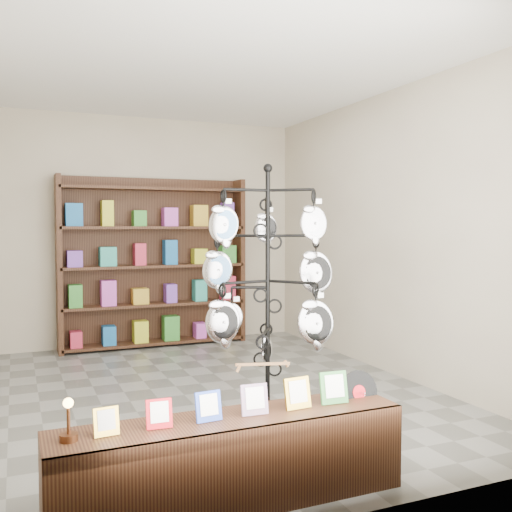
{
  "coord_description": "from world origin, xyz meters",
  "views": [
    {
      "loc": [
        -1.67,
        -5.07,
        1.57
      ],
      "look_at": [
        0.05,
        -1.0,
        1.34
      ],
      "focal_mm": 40.0,
      "sensor_mm": 36.0,
      "label": 1
    }
  ],
  "objects": [
    {
      "name": "back_shelving",
      "position": [
        0.0,
        2.3,
        1.03
      ],
      "size": [
        2.42,
        0.36,
        2.2
      ],
      "color": "black",
      "rests_on": "ground"
    },
    {
      "name": "display_tree",
      "position": [
        0.01,
        -1.3,
        1.17
      ],
      "size": [
        1.09,
        1.09,
        2.02
      ],
      "rotation": [
        0.0,
        0.0,
        -0.37
      ],
      "color": "black",
      "rests_on": "ground"
    },
    {
      "name": "room_envelope",
      "position": [
        0.0,
        0.0,
        1.85
      ],
      "size": [
        5.0,
        5.0,
        5.0
      ],
      "color": "#BDB298",
      "rests_on": "ground"
    },
    {
      "name": "ground",
      "position": [
        0.0,
        0.0,
        0.0
      ],
      "size": [
        5.0,
        5.0,
        0.0
      ],
      "primitive_type": "plane",
      "color": "slate",
      "rests_on": "ground"
    },
    {
      "name": "front_shelf",
      "position": [
        -0.57,
        -2.12,
        0.25
      ],
      "size": [
        2.02,
        0.42,
        0.71
      ],
      "rotation": [
        0.0,
        0.0,
        0.01
      ],
      "color": "black",
      "rests_on": "ground"
    }
  ]
}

